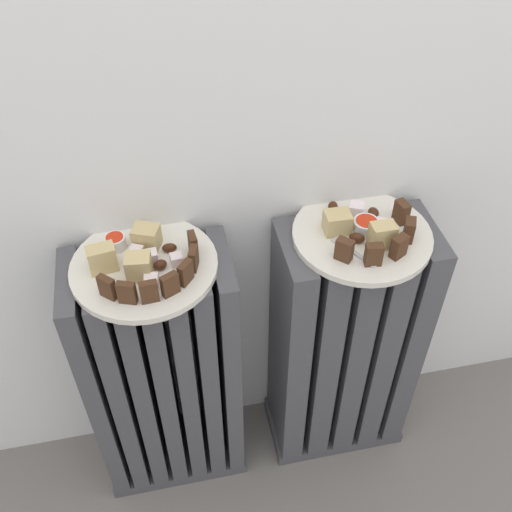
{
  "coord_description": "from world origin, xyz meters",
  "views": [
    {
      "loc": [
        -0.15,
        -0.46,
        1.36
      ],
      "look_at": [
        0.0,
        0.28,
        0.63
      ],
      "focal_mm": 42.02,
      "sensor_mm": 36.0,
      "label": 1
    }
  ],
  "objects_px": {
    "jam_bowl_left": "(115,241)",
    "jam_bowl_right": "(366,225)",
    "radiator_left": "(165,378)",
    "radiator_right": "(343,347)",
    "plate_right": "(362,235)",
    "fork": "(351,250)",
    "plate_left": "(144,266)"
  },
  "relations": [
    {
      "from": "radiator_left",
      "to": "plate_right",
      "type": "bearing_deg",
      "value": 0.0
    },
    {
      "from": "plate_right",
      "to": "jam_bowl_right",
      "type": "bearing_deg",
      "value": 38.98
    },
    {
      "from": "radiator_right",
      "to": "jam_bowl_right",
      "type": "xyz_separation_m",
      "value": [
        0.01,
        0.01,
        0.35
      ]
    },
    {
      "from": "radiator_left",
      "to": "jam_bowl_left",
      "type": "relative_size",
      "value": 17.34
    },
    {
      "from": "radiator_left",
      "to": "jam_bowl_right",
      "type": "distance_m",
      "value": 0.53
    },
    {
      "from": "plate_right",
      "to": "fork",
      "type": "relative_size",
      "value": 2.74
    },
    {
      "from": "jam_bowl_left",
      "to": "fork",
      "type": "relative_size",
      "value": 0.4
    },
    {
      "from": "radiator_left",
      "to": "radiator_right",
      "type": "xyz_separation_m",
      "value": [
        0.39,
        0.0,
        0.0
      ]
    },
    {
      "from": "jam_bowl_left",
      "to": "jam_bowl_right",
      "type": "relative_size",
      "value": 0.8
    },
    {
      "from": "radiator_left",
      "to": "plate_right",
      "type": "xyz_separation_m",
      "value": [
        0.39,
        0.0,
        0.33
      ]
    },
    {
      "from": "radiator_left",
      "to": "jam_bowl_left",
      "type": "distance_m",
      "value": 0.35
    },
    {
      "from": "jam_bowl_right",
      "to": "plate_left",
      "type": "bearing_deg",
      "value": -179.19
    },
    {
      "from": "plate_right",
      "to": "jam_bowl_left",
      "type": "height_order",
      "value": "jam_bowl_left"
    },
    {
      "from": "plate_left",
      "to": "radiator_left",
      "type": "bearing_deg",
      "value": -135.0
    },
    {
      "from": "fork",
      "to": "jam_bowl_left",
      "type": "bearing_deg",
      "value": 167.09
    },
    {
      "from": "radiator_left",
      "to": "jam_bowl_right",
      "type": "relative_size",
      "value": 13.84
    },
    {
      "from": "jam_bowl_right",
      "to": "fork",
      "type": "height_order",
      "value": "jam_bowl_right"
    },
    {
      "from": "jam_bowl_right",
      "to": "plate_right",
      "type": "bearing_deg",
      "value": -141.02
    },
    {
      "from": "jam_bowl_right",
      "to": "fork",
      "type": "distance_m",
      "value": 0.06
    },
    {
      "from": "jam_bowl_left",
      "to": "jam_bowl_right",
      "type": "distance_m",
      "value": 0.44
    },
    {
      "from": "plate_left",
      "to": "jam_bowl_left",
      "type": "bearing_deg",
      "value": 130.26
    },
    {
      "from": "radiator_right",
      "to": "fork",
      "type": "xyz_separation_m",
      "value": [
        -0.03,
        -0.04,
        0.34
      ]
    },
    {
      "from": "radiator_right",
      "to": "plate_right",
      "type": "xyz_separation_m",
      "value": [
        -0.0,
        0.0,
        0.33
      ]
    },
    {
      "from": "jam_bowl_left",
      "to": "plate_left",
      "type": "bearing_deg",
      "value": -49.74
    },
    {
      "from": "jam_bowl_right",
      "to": "jam_bowl_left",
      "type": "bearing_deg",
      "value": 174.06
    },
    {
      "from": "plate_left",
      "to": "plate_right",
      "type": "xyz_separation_m",
      "value": [
        0.39,
        0.0,
        0.0
      ]
    },
    {
      "from": "plate_left",
      "to": "jam_bowl_right",
      "type": "xyz_separation_m",
      "value": [
        0.4,
        0.01,
        0.02
      ]
    },
    {
      "from": "radiator_right",
      "to": "plate_left",
      "type": "relative_size",
      "value": 2.53
    },
    {
      "from": "radiator_right",
      "to": "plate_right",
      "type": "distance_m",
      "value": 0.33
    },
    {
      "from": "radiator_left",
      "to": "plate_left",
      "type": "xyz_separation_m",
      "value": [
        0.0,
        0.0,
        0.33
      ]
    },
    {
      "from": "radiator_right",
      "to": "jam_bowl_right",
      "type": "distance_m",
      "value": 0.35
    },
    {
      "from": "radiator_right",
      "to": "fork",
      "type": "relative_size",
      "value": 6.93
    }
  ]
}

